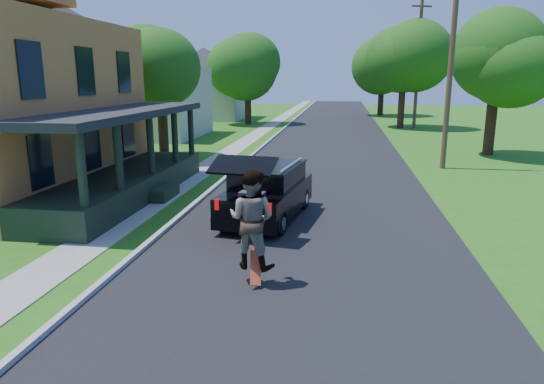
# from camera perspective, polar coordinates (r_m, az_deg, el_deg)

# --- Properties ---
(ground) EXTENTS (140.00, 140.00, 0.00)m
(ground) POSITION_cam_1_polar(r_m,az_deg,el_deg) (10.83, 3.55, -9.49)
(ground) COLOR #296213
(ground) RESTS_ON ground
(street) EXTENTS (8.00, 120.00, 0.02)m
(street) POSITION_cam_1_polar(r_m,az_deg,el_deg) (30.26, 6.71, 5.26)
(street) COLOR black
(street) RESTS_ON ground
(curb) EXTENTS (0.15, 120.00, 0.12)m
(curb) POSITION_cam_1_polar(r_m,az_deg,el_deg) (30.63, -0.92, 5.44)
(curb) COLOR #A3A39E
(curb) RESTS_ON ground
(sidewalk) EXTENTS (1.30, 120.00, 0.03)m
(sidewalk) POSITION_cam_1_polar(r_m,az_deg,el_deg) (30.91, -3.77, 5.49)
(sidewalk) COLOR gray
(sidewalk) RESTS_ON ground
(front_walk) EXTENTS (6.50, 1.20, 0.03)m
(front_walk) POSITION_cam_1_polar(r_m,az_deg,el_deg) (19.43, -23.93, -0.31)
(front_walk) COLOR gray
(front_walk) RESTS_ON ground
(neighbor_house_mid) EXTENTS (12.78, 12.78, 8.30)m
(neighbor_house_mid) POSITION_cam_1_polar(r_m,az_deg,el_deg) (36.83, -14.96, 12.87)
(neighbor_house_mid) COLOR beige
(neighbor_house_mid) RESTS_ON ground
(neighbor_house_far) EXTENTS (12.78, 12.78, 8.30)m
(neighbor_house_far) POSITION_cam_1_polar(r_m,az_deg,el_deg) (51.95, -7.94, 13.19)
(neighbor_house_far) COLOR beige
(neighbor_house_far) RESTS_ON ground
(black_suv) EXTENTS (2.43, 4.93, 2.20)m
(black_suv) POSITION_cam_1_polar(r_m,az_deg,el_deg) (14.57, -0.56, 0.02)
(black_suv) COLOR black
(black_suv) RESTS_ON ground
(skateboarder) EXTENTS (1.15, 0.99, 2.06)m
(skateboarder) POSITION_cam_1_polar(r_m,az_deg,el_deg) (9.90, -2.42, -3.20)
(skateboarder) COLOR black
(skateboarder) RESTS_ON ground
(skateboard) EXTENTS (0.28, 0.60, 0.73)m
(skateboard) POSITION_cam_1_polar(r_m,az_deg,el_deg) (10.06, -1.94, -8.74)
(skateboard) COLOR #AB310E
(skateboard) RESTS_ON ground
(tree_left_mid) EXTENTS (5.79, 5.96, 7.41)m
(tree_left_mid) POSITION_cam_1_polar(r_m,az_deg,el_deg) (26.57, -13.07, 14.34)
(tree_left_mid) COLOR black
(tree_left_mid) RESTS_ON ground
(tree_left_far) EXTENTS (6.47, 6.59, 8.90)m
(tree_left_far) POSITION_cam_1_polar(r_m,az_deg,el_deg) (45.30, -2.94, 15.46)
(tree_left_far) COLOR black
(tree_left_far) RESTS_ON ground
(tree_right_near) EXTENTS (6.07, 6.20, 8.08)m
(tree_right_near) POSITION_cam_1_polar(r_m,az_deg,el_deg) (29.43, 24.92, 14.28)
(tree_right_near) COLOR black
(tree_right_near) RESTS_ON ground
(tree_right_mid) EXTENTS (7.51, 7.32, 9.17)m
(tree_right_mid) POSITION_cam_1_polar(r_m,az_deg,el_deg) (42.95, 15.24, 15.24)
(tree_right_mid) COLOR black
(tree_right_mid) RESTS_ON ground
(tree_right_far) EXTENTS (7.50, 7.71, 8.95)m
(tree_right_far) POSITION_cam_1_polar(r_m,az_deg,el_deg) (57.09, 12.86, 14.54)
(tree_right_far) COLOR black
(tree_right_far) RESTS_ON ground
(utility_pole_near) EXTENTS (1.52, 0.25, 9.71)m
(utility_pole_near) POSITION_cam_1_polar(r_m,az_deg,el_deg) (24.04, 20.34, 14.42)
(utility_pole_near) COLOR #442D1F
(utility_pole_near) RESTS_ON ground
(utility_pole_far) EXTENTS (1.64, 0.63, 10.37)m
(utility_pole_far) POSITION_cam_1_polar(r_m,az_deg,el_deg) (42.65, 16.80, 14.30)
(utility_pole_far) COLOR #442D1F
(utility_pole_far) RESTS_ON ground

